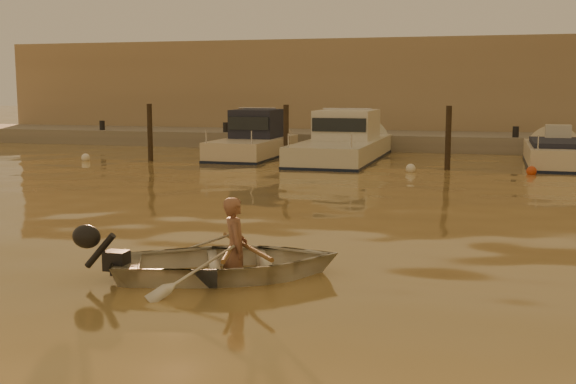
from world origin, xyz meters
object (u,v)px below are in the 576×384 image
(moored_boat_1, at_px, (253,140))
(moored_boat_2, at_px, (343,142))
(waterfront_building, at_px, (470,91))
(dinghy, at_px, (228,262))
(moored_boat_3, at_px, (559,159))
(person, at_px, (235,248))

(moored_boat_1, bearing_deg, moored_boat_2, 0.00)
(moored_boat_1, bearing_deg, waterfront_building, 56.03)
(dinghy, relative_size, moored_boat_1, 0.51)
(moored_boat_3, height_order, waterfront_building, waterfront_building)
(moored_boat_2, bearing_deg, dinghy, -83.90)
(waterfront_building, bearing_deg, dinghy, -94.74)
(person, bearing_deg, dinghy, 90.00)
(person, height_order, waterfront_building, waterfront_building)
(person, xyz_separation_m, moored_boat_1, (-5.23, 16.32, 0.23))
(dinghy, xyz_separation_m, person, (0.09, 0.04, 0.20))
(moored_boat_1, xyz_separation_m, waterfront_building, (7.41, 11.00, 1.77))
(dinghy, height_order, moored_boat_2, moored_boat_2)
(moored_boat_2, bearing_deg, moored_boat_3, 0.00)
(person, relative_size, moored_boat_1, 0.23)
(moored_boat_2, distance_m, waterfront_building, 11.84)
(moored_boat_1, distance_m, moored_boat_2, 3.40)
(dinghy, distance_m, moored_boat_2, 16.46)
(moored_boat_3, xyz_separation_m, waterfront_building, (-3.30, 11.00, 2.17))
(dinghy, xyz_separation_m, waterfront_building, (2.27, 27.36, 2.20))
(person, distance_m, moored_boat_2, 16.42)
(dinghy, distance_m, person, 0.22)
(person, relative_size, moored_boat_3, 0.23)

